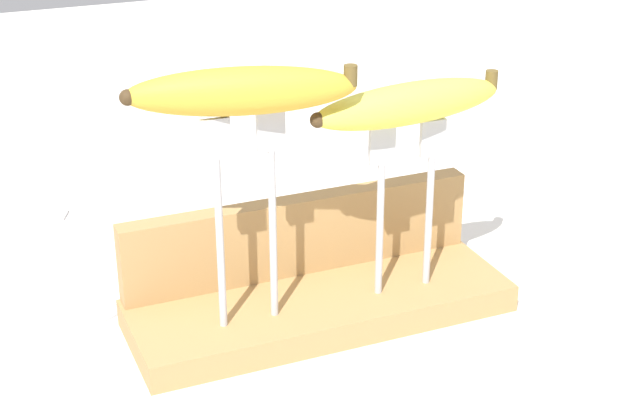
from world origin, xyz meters
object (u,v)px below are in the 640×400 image
fork_stand_right (406,192)px  fork_fallen_far (14,214)px  banana_raised_left (242,91)px  fork_stand_left (246,202)px  fork_fallen_near (103,318)px  banana_raised_right (409,103)px

fork_stand_right → fork_fallen_far: size_ratio=1.01×
fork_stand_right → fork_fallen_far: bearing=130.4°
banana_raised_left → fork_stand_right: bearing=-0.0°
banana_raised_left → fork_fallen_far: (-0.17, 0.39, -0.25)m
fork_stand_left → fork_fallen_near: (-0.12, 0.10, -0.14)m
banana_raised_left → banana_raised_right: banana_raised_left is taller
banana_raised_left → banana_raised_right: bearing=-0.0°
fork_stand_right → fork_fallen_near: size_ratio=1.07×
fork_stand_left → fork_stand_right: bearing=0.0°
fork_fallen_near → fork_fallen_far: size_ratio=0.94×
banana_raised_right → fork_stand_left: bearing=180.0°
banana_raised_left → fork_fallen_far: 0.49m
fork_stand_right → banana_raised_right: bearing=-174.1°
banana_raised_left → fork_fallen_near: banana_raised_left is taller
fork_stand_left → fork_stand_right: fork_stand_left is taller
fork_stand_left → fork_fallen_far: (-0.17, 0.39, -0.14)m
banana_raised_left → banana_raised_right: (0.16, -0.00, -0.03)m
fork_fallen_far → banana_raised_right: bearing=-49.6°
fork_fallen_near → banana_raised_left: bearing=-39.2°
fork_fallen_far → fork_stand_left: bearing=-66.5°
fork_fallen_near → fork_fallen_far: (-0.05, 0.29, 0.00)m
fork_stand_left → banana_raised_left: (-0.00, 0.00, 0.10)m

